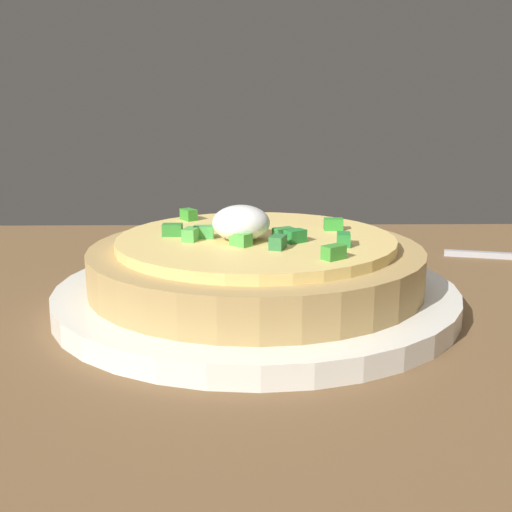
# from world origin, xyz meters

# --- Properties ---
(dining_table) EXTENTS (1.18, 0.65, 0.03)m
(dining_table) POSITION_xyz_m (0.00, 0.00, 0.01)
(dining_table) COLOR brown
(dining_table) RESTS_ON ground
(plate) EXTENTS (0.26, 0.26, 0.01)m
(plate) POSITION_xyz_m (0.05, -0.05, 0.04)
(plate) COLOR white
(plate) RESTS_ON dining_table
(pizza) EXTENTS (0.22, 0.22, 0.06)m
(pizza) POSITION_xyz_m (0.05, -0.05, 0.06)
(pizza) COLOR tan
(pizza) RESTS_ON plate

